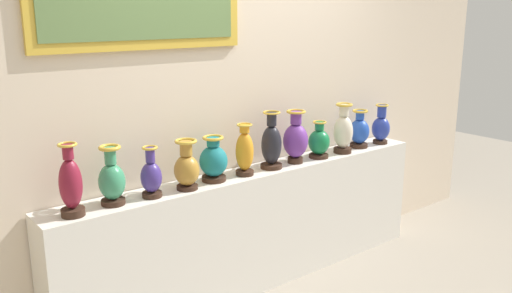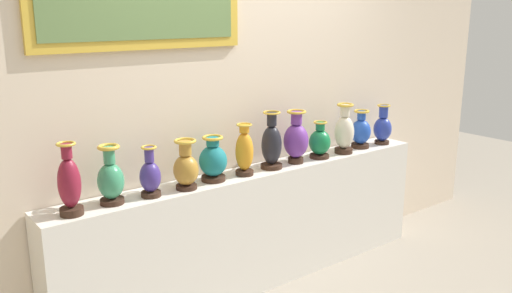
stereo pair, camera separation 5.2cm
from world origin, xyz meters
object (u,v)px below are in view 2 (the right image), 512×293
object	(u,v)px
vase_emerald	(320,142)
vase_sapphire	(361,131)
vase_jade	(111,179)
vase_teal	(213,161)
vase_burgundy	(69,184)
vase_ochre	(186,168)
vase_cobalt	(383,128)
vase_onyx	(272,145)
vase_ivory	(344,132)
vase_indigo	(150,176)
vase_violet	(296,139)
vase_amber	(244,152)

from	to	relation	value
vase_emerald	vase_sapphire	distance (m)	0.49
vase_jade	vase_teal	xyz separation A→B (m)	(0.71, 0.01, -0.01)
vase_burgundy	vase_teal	size ratio (longest dim) A/B	1.36
vase_ochre	vase_teal	bearing A→B (deg)	9.62
vase_teal	vase_emerald	distance (m)	0.95
vase_cobalt	vase_ochre	bearing A→B (deg)	-179.53
vase_jade	vase_emerald	bearing A→B (deg)	-0.49
vase_onyx	vase_ochre	bearing A→B (deg)	-177.80
vase_emerald	vase_ivory	distance (m)	0.26
vase_jade	vase_ochre	xyz separation A→B (m)	(0.48, -0.03, -0.01)
vase_jade	vase_emerald	world-z (taller)	vase_jade
vase_ivory	vase_jade	bearing A→B (deg)	179.15
vase_indigo	vase_teal	world-z (taller)	vase_indigo
vase_indigo	vase_violet	size ratio (longest dim) A/B	0.80
vase_burgundy	vase_sapphire	distance (m)	2.39
vase_burgundy	vase_amber	xyz separation A→B (m)	(1.20, 0.02, -0.01)
vase_ochre	vase_onyx	xyz separation A→B (m)	(0.71, 0.03, 0.03)
vase_cobalt	vase_violet	bearing A→B (deg)	179.50
vase_ochre	vase_burgundy	bearing A→B (deg)	-180.00
vase_indigo	vase_ivory	xyz separation A→B (m)	(1.67, -0.00, 0.05)
vase_sapphire	vase_onyx	bearing A→B (deg)	-179.17
vase_jade	vase_ivory	xyz separation A→B (m)	(1.91, -0.03, 0.03)
vase_ochre	vase_ivory	bearing A→B (deg)	0.17
vase_burgundy	vase_amber	distance (m)	1.20
vase_teal	vase_amber	xyz separation A→B (m)	(0.24, -0.02, 0.03)
vase_ochre	vase_emerald	size ratio (longest dim) A/B	1.13
vase_ochre	vase_cobalt	size ratio (longest dim) A/B	0.96
vase_indigo	vase_ivory	world-z (taller)	vase_ivory
vase_amber	vase_indigo	bearing A→B (deg)	-179.37
vase_violet	vase_cobalt	size ratio (longest dim) A/B	1.18
vase_onyx	vase_violet	bearing A→B (deg)	-0.83
vase_jade	vase_cobalt	xyz separation A→B (m)	(2.39, -0.02, -0.01)
vase_amber	vase_emerald	distance (m)	0.71
vase_ivory	vase_sapphire	bearing A→B (deg)	8.96
vase_indigo	vase_emerald	distance (m)	1.42
vase_teal	vase_cobalt	xyz separation A→B (m)	(1.68, -0.02, 0.00)
vase_ochre	vase_teal	distance (m)	0.23
vase_onyx	vase_emerald	size ratio (longest dim) A/B	1.45
vase_burgundy	vase_ivory	distance (m)	2.16
vase_jade	vase_teal	bearing A→B (deg)	0.50
vase_teal	vase_onyx	size ratio (longest dim) A/B	0.74
vase_ivory	vase_ochre	bearing A→B (deg)	-179.83
vase_amber	vase_sapphire	xyz separation A→B (m)	(1.20, 0.03, -0.03)
vase_sapphire	vase_cobalt	size ratio (longest dim) A/B	0.94
vase_indigo	vase_ivory	bearing A→B (deg)	-0.11
vase_onyx	vase_sapphire	xyz separation A→B (m)	(0.95, 0.01, -0.04)
vase_ochre	vase_violet	distance (m)	0.94
vase_ochre	vase_onyx	size ratio (longest dim) A/B	0.78
vase_amber	vase_emerald	bearing A→B (deg)	0.24
vase_onyx	vase_indigo	bearing A→B (deg)	-178.81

